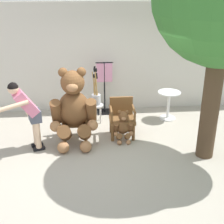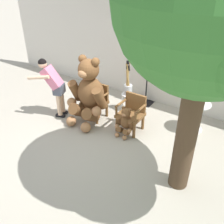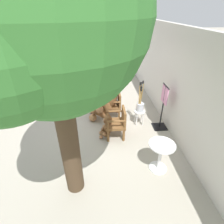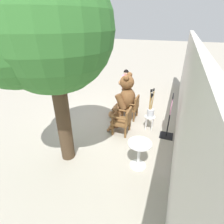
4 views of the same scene
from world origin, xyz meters
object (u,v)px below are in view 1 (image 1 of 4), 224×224
Objects in this scene: person_visitor at (27,110)px; brush_bucket at (96,96)px; wooden_chair_left at (75,118)px; round_side_table at (169,102)px; teddy_bear_small at (123,126)px; clothing_display_stand at (105,87)px; teddy_bear_large at (74,108)px; wooden_chair_right at (122,116)px; white_stool at (96,109)px.

brush_bucket is (1.40, 1.24, -0.22)m from person_visitor.
brush_bucket is (0.49, 0.74, 0.21)m from wooden_chair_left.
round_side_table is (3.21, 1.30, -0.45)m from person_visitor.
clothing_display_stand is at bearing 100.69° from teddy_bear_small.
person_visitor is 1.56× the size of brush_bucket.
teddy_bear_small is 2.04m from person_visitor.
wooden_chair_left is at bearing 89.67° from teddy_bear_large.
brush_bucket is at bearing 118.30° from teddy_bear_small.
teddy_bear_large reaches higher than round_side_table.
round_side_table is at bearing 1.77° from brush_bucket.
teddy_bear_large is at bearing -90.33° from wooden_chair_left.
person_visitor is at bearing -165.39° from wooden_chair_right.
white_stool is at bearing 126.41° from wooden_chair_right.
clothing_display_stand is at bearing 65.31° from teddy_bear_large.
wooden_chair_right is 1.13m from teddy_bear_large.
round_side_table is at bearing -19.08° from clothing_display_stand.
white_stool is 0.32m from brush_bucket.
person_visitor is at bearing -131.69° from clothing_display_stand.
brush_bucket is at bearing 56.12° from wooden_chair_left.
wooden_chair_left is 2.44m from round_side_table.
wooden_chair_left is at bearing -123.88° from brush_bucket.
person_visitor reaches higher than round_side_table.
teddy_bear_small is at bearing -61.87° from white_stool.
person_visitor is 2.08× the size of round_side_table.
person_visitor reaches higher than brush_bucket.
wooden_chair_right reaches higher than teddy_bear_small.
white_stool is 0.34× the size of clothing_display_stand.
clothing_display_stand is at bearing 61.11° from wooden_chair_left.
person_visitor is 1.95m from white_stool.
clothing_display_stand is (-0.31, 1.34, 0.26)m from wooden_chair_right.
clothing_display_stand reaches higher than round_side_table.
wooden_chair_left is 0.52× the size of teddy_bear_large.
clothing_display_stand is (-1.57, 0.54, 0.27)m from round_side_table.
teddy_bear_small is 0.52× the size of clothing_display_stand.
teddy_bear_small is 0.99× the size of round_side_table.
wooden_chair_left is 0.91m from brush_bucket.
teddy_bear_small is (1.04, -0.28, -0.11)m from wooden_chair_left.
teddy_bear_small is 1.55× the size of white_stool.
brush_bucket is (0.50, 1.01, -0.14)m from teddy_bear_large.
person_visitor is (-1.95, -0.51, 0.44)m from wooden_chair_right.
teddy_bear_small is at bearing -61.70° from brush_bucket.
teddy_bear_small is at bearing -15.05° from wooden_chair_left.
wooden_chair_right is at bearing -53.59° from white_stool.
teddy_bear_small is 0.74× the size of brush_bucket.
clothing_display_stand is (-0.31, 1.62, 0.37)m from teddy_bear_small.
clothing_display_stand reaches higher than teddy_bear_small.
teddy_bear_small is 0.48× the size of person_visitor.
teddy_bear_large reaches higher than clothing_display_stand.
teddy_bear_large is at bearing -155.27° from round_side_table.
white_stool is at bearing -112.08° from clothing_display_stand.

